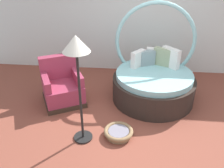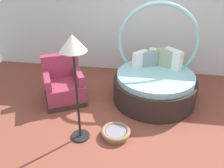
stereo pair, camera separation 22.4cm
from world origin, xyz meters
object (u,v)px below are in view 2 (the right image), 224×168
at_px(round_daybed, 155,81).
at_px(pet_basket, 116,133).
at_px(red_armchair, 64,86).
at_px(floor_lamp, 74,54).

xyz_separation_m(round_daybed, pet_basket, (-0.64, -1.34, -0.34)).
distance_m(red_armchair, floor_lamp, 1.76).
height_order(pet_basket, floor_lamp, floor_lamp).
bearing_deg(floor_lamp, red_armchair, 120.35).
height_order(red_armchair, floor_lamp, floor_lamp).
relative_size(pet_basket, floor_lamp, 0.28).
distance_m(red_armchair, pet_basket, 1.62).
height_order(round_daybed, red_armchair, round_daybed).
height_order(red_armchair, pet_basket, red_armchair).
relative_size(red_armchair, floor_lamp, 0.59).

